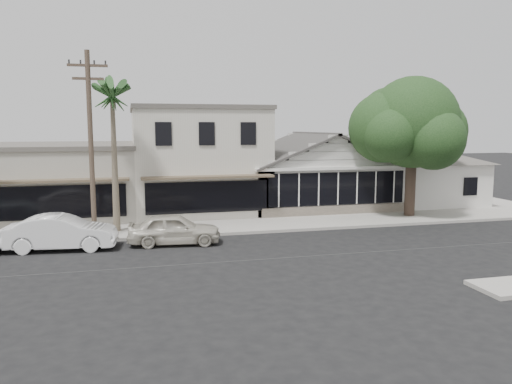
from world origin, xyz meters
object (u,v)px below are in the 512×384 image
object	(u,v)px
utility_pole	(91,142)
car_1	(61,232)
shade_tree	(409,125)
car_0	(174,229)

from	to	relation	value
utility_pole	car_1	size ratio (longest dim) A/B	1.87
utility_pole	shade_tree	size ratio (longest dim) A/B	1.06
car_0	shade_tree	xyz separation A→B (m)	(14.39, 3.71, 4.84)
car_0	car_1	distance (m)	5.00
utility_pole	car_0	xyz separation A→B (m)	(3.67, -1.56, -4.06)
utility_pole	car_0	bearing A→B (deg)	-23.02
car_0	shade_tree	bearing A→B (deg)	-69.55
shade_tree	utility_pole	bearing A→B (deg)	-173.21
car_1	shade_tree	bearing A→B (deg)	-73.95
utility_pole	car_1	distance (m)	4.43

